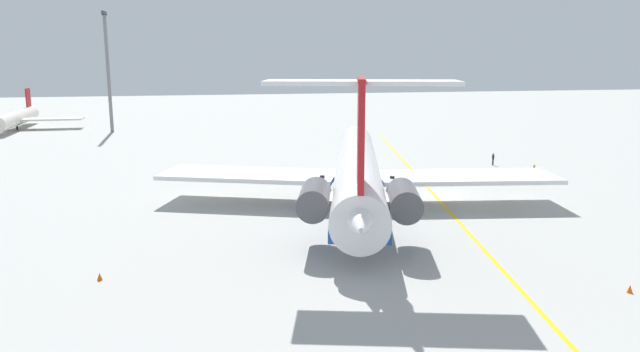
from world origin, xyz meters
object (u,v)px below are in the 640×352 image
object	(u,v)px
airliner_far_right	(15,119)
ground_crew_near_nose	(493,158)
light_mast	(108,67)
safety_cone_wingtip	(100,277)
safety_cone_nose	(630,289)
ground_crew_near_tail	(534,169)
main_jetliner	(357,172)

from	to	relation	value
airliner_far_right	ground_crew_near_nose	bearing A→B (deg)	52.82
ground_crew_near_nose	light_mast	distance (m)	80.27
safety_cone_wingtip	airliner_far_right	bearing A→B (deg)	17.83
ground_crew_near_nose	safety_cone_wingtip	size ratio (longest dim) A/B	3.24
safety_cone_nose	safety_cone_wingtip	distance (m)	36.39
ground_crew_near_nose	safety_cone_nose	bearing A→B (deg)	-120.49
ground_crew_near_tail	safety_cone_nose	bearing A→B (deg)	122.95
ground_crew_near_nose	ground_crew_near_tail	distance (m)	9.49
airliner_far_right	ground_crew_near_tail	size ratio (longest dim) A/B	15.73
main_jetliner	airliner_far_right	world-z (taller)	main_jetliner
ground_crew_near_nose	ground_crew_near_tail	xyz separation A→B (m)	(-9.46, -0.77, -0.01)
airliner_far_right	light_mast	world-z (taller)	light_mast
airliner_far_right	safety_cone_wingtip	world-z (taller)	airliner_far_right
airliner_far_right	safety_cone_nose	distance (m)	124.80
safety_cone_nose	safety_cone_wingtip	xyz separation A→B (m)	(9.74, 35.07, 0.00)
airliner_far_right	safety_cone_wingtip	bearing A→B (deg)	17.67
main_jetliner	light_mast	bearing A→B (deg)	39.64
ground_crew_near_tail	light_mast	bearing A→B (deg)	9.61
safety_cone_nose	safety_cone_wingtip	world-z (taller)	same
main_jetliner	light_mast	xyz separation A→B (m)	(72.34, 33.36, 9.67)
main_jetliner	ground_crew_near_tail	distance (m)	28.82
main_jetliner	light_mast	distance (m)	80.25
airliner_far_right	light_mast	bearing A→B (deg)	69.14
safety_cone_wingtip	light_mast	world-z (taller)	light_mast
ground_crew_near_nose	safety_cone_wingtip	distance (m)	60.84
airliner_far_right	safety_cone_wingtip	size ratio (longest dim) A/B	50.53
safety_cone_nose	light_mast	bearing A→B (deg)	24.75
airliner_far_right	ground_crew_near_nose	size ratio (longest dim) A/B	15.59
main_jetliner	ground_crew_near_nose	bearing A→B (deg)	-37.90
ground_crew_near_tail	safety_cone_nose	size ratio (longest dim) A/B	3.21
ground_crew_near_tail	safety_cone_nose	distance (m)	38.98
ground_crew_near_tail	safety_cone_wingtip	distance (m)	56.49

